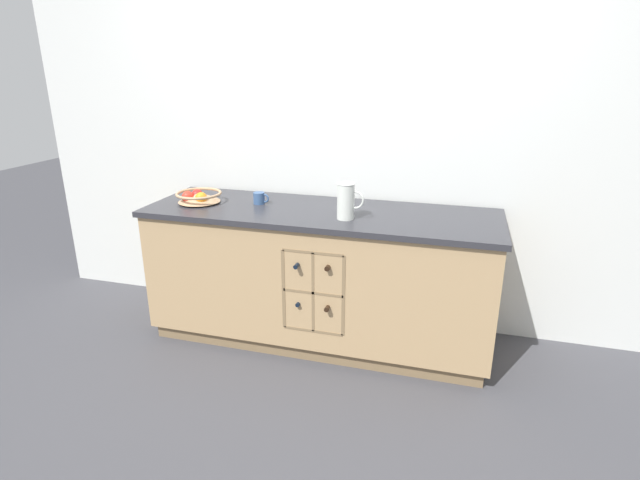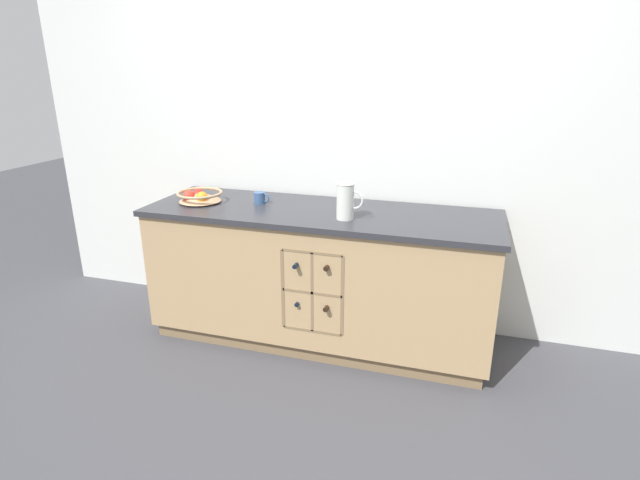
% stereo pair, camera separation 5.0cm
% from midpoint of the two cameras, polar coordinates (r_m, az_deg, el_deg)
% --- Properties ---
extents(ground_plane, '(14.00, 14.00, 0.00)m').
position_cam_midpoint_polar(ground_plane, '(3.47, -0.42, -10.92)').
color(ground_plane, '#424247').
extents(back_wall, '(4.57, 0.06, 2.55)m').
position_cam_midpoint_polar(back_wall, '(3.42, 1.49, 11.40)').
color(back_wall, silver).
rests_on(back_wall, ground_plane).
extents(kitchen_island, '(2.21, 0.74, 0.89)m').
position_cam_midpoint_polar(kitchen_island, '(3.26, -0.44, -4.05)').
color(kitchen_island, olive).
rests_on(kitchen_island, ground_plane).
extents(fruit_bowl, '(0.30, 0.30, 0.09)m').
position_cam_midpoint_polar(fruit_bowl, '(3.38, -14.16, 4.88)').
color(fruit_bowl, tan).
rests_on(fruit_bowl, kitchen_island).
extents(white_pitcher, '(0.16, 0.11, 0.22)m').
position_cam_midpoint_polar(white_pitcher, '(2.91, 2.53, 4.55)').
color(white_pitcher, silver).
rests_on(white_pitcher, kitchen_island).
extents(ceramic_mug, '(0.11, 0.07, 0.08)m').
position_cam_midpoint_polar(ceramic_mug, '(3.28, -7.36, 4.77)').
color(ceramic_mug, '#385684').
rests_on(ceramic_mug, kitchen_island).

